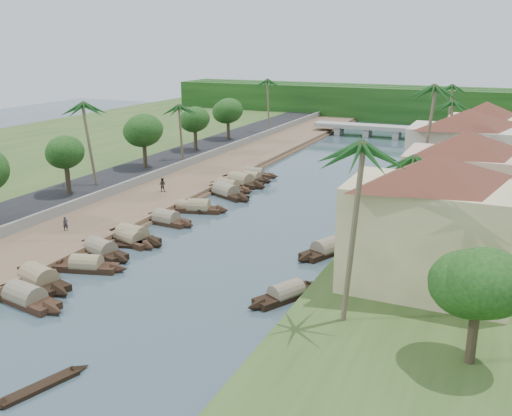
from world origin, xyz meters
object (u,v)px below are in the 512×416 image
at_px(sampan_0, 25,298).
at_px(person_near, 66,224).
at_px(sampan_1, 39,280).
at_px(bridge, 382,129).
at_px(building_near, 430,221).

bearing_deg(sampan_0, person_near, 129.50).
height_order(sampan_0, sampan_1, sampan_1).
relative_size(bridge, sampan_1, 3.19).
bearing_deg(building_near, sampan_0, -155.18).
xyz_separation_m(bridge, person_near, (-15.91, -73.97, -0.21)).
distance_m(bridge, building_near, 76.54).
bearing_deg(person_near, sampan_0, -109.22).
relative_size(building_near, sampan_0, 1.67).
height_order(bridge, sampan_0, bridge).
bearing_deg(person_near, bridge, 28.51).
xyz_separation_m(bridge, building_near, (18.99, -74.00, 4.66)).
relative_size(building_near, sampan_1, 1.69).
bearing_deg(bridge, sampan_0, -95.60).
distance_m(bridge, sampan_0, 87.14).
height_order(bridge, person_near, bridge).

